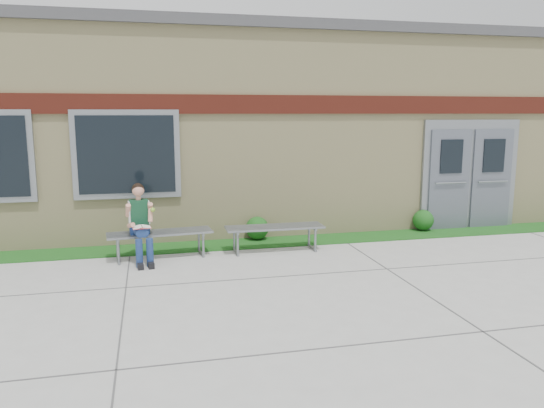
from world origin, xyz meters
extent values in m
plane|color=#9E9E99|center=(0.00, 0.00, 0.00)|extent=(80.00, 80.00, 0.00)
cube|color=#134815|center=(0.00, 2.60, 0.01)|extent=(16.00, 0.80, 0.02)
cube|color=beige|center=(0.00, 6.00, 2.00)|extent=(16.00, 6.00, 4.00)
cube|color=#3F3F42|center=(0.00, 6.00, 4.10)|extent=(16.20, 6.20, 0.20)
cube|color=maroon|center=(0.00, 2.97, 2.60)|extent=(16.00, 0.06, 0.35)
cube|color=slate|center=(-3.00, 2.96, 1.70)|extent=(1.90, 0.08, 1.60)
cube|color=black|center=(-3.00, 2.92, 1.70)|extent=(1.70, 0.04, 1.40)
cube|color=slate|center=(4.00, 2.96, 1.15)|extent=(2.20, 0.08, 2.30)
cube|color=#535864|center=(3.50, 2.91, 1.05)|extent=(0.92, 0.06, 2.10)
cube|color=#535864|center=(4.50, 2.91, 1.05)|extent=(0.92, 0.06, 2.10)
cube|color=slate|center=(-2.48, 2.00, 0.44)|extent=(1.78, 0.65, 0.03)
cube|color=slate|center=(-3.17, 2.00, 0.20)|extent=(0.09, 0.49, 0.40)
cube|color=slate|center=(-1.78, 2.00, 0.20)|extent=(0.09, 0.49, 0.40)
cube|color=slate|center=(-0.48, 2.00, 0.44)|extent=(1.75, 0.50, 0.03)
cube|color=slate|center=(-1.17, 2.00, 0.20)|extent=(0.05, 0.49, 0.40)
cube|color=slate|center=(0.22, 2.00, 0.20)|extent=(0.05, 0.49, 0.40)
cube|color=navy|center=(-2.81, 1.95, 0.53)|extent=(0.34, 0.26, 0.15)
cube|color=#103C1E|center=(-2.81, 1.93, 0.81)|extent=(0.32, 0.22, 0.42)
sphere|color=tan|center=(-2.81, 1.92, 1.18)|extent=(0.22, 0.22, 0.19)
sphere|color=black|center=(-2.81, 1.94, 1.20)|extent=(0.23, 0.23, 0.20)
cylinder|color=navy|center=(-2.86, 1.70, 0.55)|extent=(0.18, 0.40, 0.14)
cylinder|color=navy|center=(-2.70, 1.72, 0.55)|extent=(0.18, 0.40, 0.14)
cylinder|color=navy|center=(-2.82, 1.49, 0.23)|extent=(0.11, 0.11, 0.46)
cylinder|color=navy|center=(-2.65, 1.50, 0.23)|extent=(0.11, 0.11, 0.46)
cube|color=black|center=(-2.81, 1.42, 0.05)|extent=(0.12, 0.25, 0.09)
cube|color=black|center=(-2.65, 1.44, 0.05)|extent=(0.12, 0.25, 0.09)
cylinder|color=tan|center=(-2.97, 1.86, 0.87)|extent=(0.11, 0.21, 0.24)
cylinder|color=tan|center=(-2.63, 1.90, 0.87)|extent=(0.11, 0.21, 0.24)
cube|color=white|center=(-2.77, 1.60, 0.64)|extent=(0.31, 0.24, 0.01)
cube|color=#CF4D51|center=(-2.77, 1.60, 0.63)|extent=(0.31, 0.24, 0.01)
sphere|color=#82B32F|center=(-2.58, 1.77, 0.88)|extent=(0.08, 0.08, 0.08)
sphere|color=#134815|center=(-0.62, 2.85, 0.24)|extent=(0.44, 0.44, 0.44)
sphere|color=#134815|center=(2.91, 2.85, 0.24)|extent=(0.43, 0.43, 0.43)
camera|label=1|loc=(-2.62, -6.97, 2.45)|focal=35.00mm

